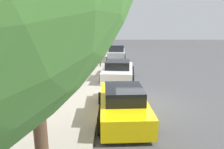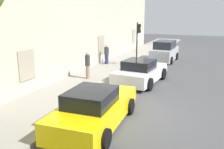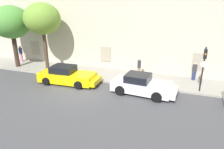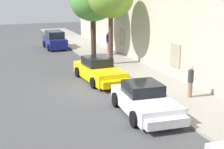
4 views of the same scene
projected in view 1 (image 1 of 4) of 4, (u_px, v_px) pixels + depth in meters
ground_plane at (141, 103)px, 10.87m from camera, size 80.00×80.00×0.00m
sidewalk at (66, 102)px, 10.88m from camera, size 60.00×3.54×0.14m
sportscar_red_lead at (122, 102)px, 9.31m from camera, size 5.12×2.32×1.46m
sportscar_yellow_flank at (118, 71)px, 15.36m from camera, size 4.79×2.54×1.42m
hatchback_parked at (116, 53)px, 22.36m from camera, size 3.97×2.01×1.77m
traffic_light at (101, 41)px, 18.73m from camera, size 0.44×0.36×3.28m
pedestrian_admiring at (73, 58)px, 18.72m from camera, size 0.53×0.53×1.56m
pedestrian_strolling at (72, 68)px, 14.25m from camera, size 0.38×0.38×1.69m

